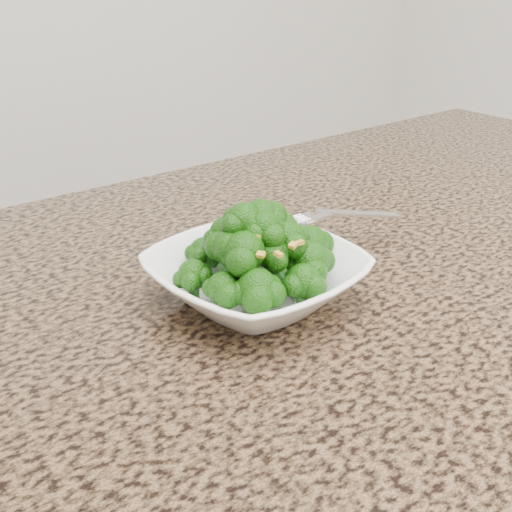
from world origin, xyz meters
TOP-DOWN VIEW (x-y plane):
  - granite_counter at (0.00, 0.30)m, footprint 1.64×1.04m
  - bowl at (-0.09, 0.40)m, footprint 0.22×0.22m
  - broccoli_pile at (-0.09, 0.40)m, footprint 0.18×0.18m
  - garlic_topping at (-0.09, 0.40)m, footprint 0.11×0.11m
  - fork at (0.03, 0.42)m, footprint 0.19×0.07m

SIDE VIEW (x-z plane):
  - granite_counter at x=0.00m, z-range 0.87..0.90m
  - bowl at x=-0.09m, z-range 0.90..0.95m
  - fork at x=0.03m, z-range 0.95..0.96m
  - broccoli_pile at x=-0.09m, z-range 0.95..1.02m
  - garlic_topping at x=-0.09m, z-range 1.02..1.03m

